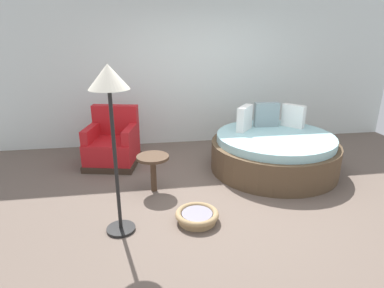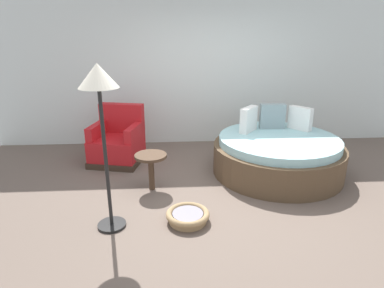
% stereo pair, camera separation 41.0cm
% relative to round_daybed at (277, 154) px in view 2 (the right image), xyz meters
% --- Properties ---
extents(ground_plane, '(8.00, 8.00, 0.02)m').
position_rel_round_daybed_xyz_m(ground_plane, '(-0.96, -0.66, -0.31)').
color(ground_plane, '#66564C').
extents(back_wall, '(8.00, 0.12, 3.10)m').
position_rel_round_daybed_xyz_m(back_wall, '(-0.96, 1.63, 1.25)').
color(back_wall, silver).
rests_on(back_wall, ground_plane).
extents(round_daybed, '(1.98, 1.98, 0.99)m').
position_rel_round_daybed_xyz_m(round_daybed, '(0.00, 0.00, 0.00)').
color(round_daybed, brown).
rests_on(round_daybed, ground_plane).
extents(red_armchair, '(0.95, 0.95, 0.94)m').
position_rel_round_daybed_xyz_m(red_armchair, '(-2.54, 0.64, 0.04)').
color(red_armchair, '#38281E').
rests_on(red_armchair, ground_plane).
extents(pet_basket, '(0.51, 0.51, 0.13)m').
position_rel_round_daybed_xyz_m(pet_basket, '(-1.46, -1.32, -0.22)').
color(pet_basket, '#9E7F56').
rests_on(pet_basket, ground_plane).
extents(side_table, '(0.44, 0.44, 0.52)m').
position_rel_round_daybed_xyz_m(side_table, '(-1.92, -0.46, 0.13)').
color(side_table, '#473323').
rests_on(side_table, ground_plane).
extents(floor_lamp, '(0.40, 0.40, 1.82)m').
position_rel_round_daybed_xyz_m(floor_lamp, '(-2.33, -1.35, 1.24)').
color(floor_lamp, black).
rests_on(floor_lamp, ground_plane).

